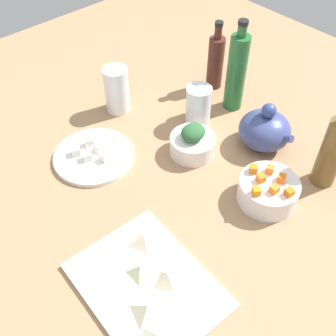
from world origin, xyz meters
TOP-DOWN VIEW (x-y plane):
  - tabletop at (0.00, 0.00)cm, footprint 190.00×190.00cm
  - cutting_board at (18.41, -22.58)cm, footprint 31.46×24.86cm
  - plate_tofu at (-19.62, -8.88)cm, footprint 21.37×21.37cm
  - bowl_greens at (-3.56, 12.07)cm, footprint 12.14×12.14cm
  - bowl_carrots at (20.25, 13.80)cm, footprint 14.35×14.35cm
  - teapot at (7.18, 28.56)cm, footprint 15.66×13.86cm
  - bottle_0 at (25.77, 29.27)cm, footprint 5.92×5.92cm
  - bottle_1 at (-20.96, 38.89)cm, footprint 4.95×4.95cm
  - bottle_2 at (-9.88, 35.34)cm, footprint 5.61×5.61cm
  - drinking_glass_0 at (-11.37, 21.90)cm, footprint 7.21×7.21cm
  - drinking_glass_1 at (-31.82, 8.82)cm, footprint 7.16×7.16cm
  - carrot_cube_0 at (22.59, 12.04)cm, footprint 1.85×1.85cm
  - carrot_cube_1 at (18.35, 12.51)cm, footprint 2.31×2.31cm
  - carrot_cube_2 at (20.19, 8.62)cm, footprint 2.53×2.53cm
  - carrot_cube_3 at (15.32, 13.50)cm, footprint 2.54×2.54cm
  - carrot_cube_4 at (21.61, 16.05)cm, footprint 2.43×2.43cm
  - carrot_cube_5 at (25.38, 13.85)cm, footprint 2.06×2.06cm
  - carrot_cube_6 at (18.04, 16.30)cm, footprint 2.39×2.39cm
  - chopped_greens_mound at (-3.56, 12.07)cm, footprint 6.92×7.73cm
  - tofu_cube_0 at (-19.28, -11.04)cm, footprint 2.85×2.85cm
  - tofu_cube_1 at (-19.76, -6.94)cm, footprint 2.47×2.47cm
  - tofu_cube_2 at (-23.47, -7.55)cm, footprint 2.85×2.85cm
  - tofu_cube_3 at (-16.12, -7.73)cm, footprint 2.46×2.46cm
  - tofu_cube_4 at (-22.87, -12.11)cm, footprint 3.01×3.01cm
  - dumpling_0 at (23.11, -26.25)cm, footprint 7.73×7.68cm
  - dumpling_1 at (20.76, -19.05)cm, footprint 4.85×5.28cm
  - dumpling_2 at (10.40, -16.52)cm, footprint 6.79×7.05cm
  - dumpling_3 at (15.54, -21.85)cm, footprint 6.47×6.47cm

SIDE VIEW (x-z plane):
  - tabletop at x=0.00cm, z-range 0.00..3.00cm
  - cutting_board at x=18.41cm, z-range 3.00..4.00cm
  - plate_tofu at x=-19.62cm, z-range 3.00..4.20cm
  - dumpling_2 at x=10.40cm, z-range 4.00..6.54cm
  - tofu_cube_0 at x=-19.28cm, z-range 4.20..6.40cm
  - tofu_cube_1 at x=-19.76cm, z-range 4.20..6.40cm
  - tofu_cube_2 at x=-23.47cm, z-range 4.20..6.40cm
  - tofu_cube_3 at x=-16.12cm, z-range 4.20..6.40cm
  - tofu_cube_4 at x=-22.87cm, z-range 4.20..6.40cm
  - dumpling_3 at x=15.54cm, z-range 4.00..6.68cm
  - dumpling_0 at x=23.11cm, z-range 4.00..6.99cm
  - dumpling_1 at x=20.76cm, z-range 4.00..7.10cm
  - bowl_greens at x=-3.56cm, z-range 3.00..8.26cm
  - bowl_carrots at x=20.25cm, z-range 3.00..9.09cm
  - teapot at x=7.18cm, z-range 1.44..15.05cm
  - drinking_glass_0 at x=-11.37cm, z-range 3.00..15.01cm
  - drinking_glass_1 at x=-31.82cm, z-range 3.00..16.92cm
  - carrot_cube_0 at x=22.59cm, z-range 9.09..10.89cm
  - carrot_cube_1 at x=18.35cm, z-range 9.09..10.89cm
  - carrot_cube_2 at x=20.19cm, z-range 9.09..10.89cm
  - carrot_cube_3 at x=15.32cm, z-range 9.09..10.89cm
  - carrot_cube_4 at x=21.61cm, z-range 9.09..10.89cm
  - carrot_cube_5 at x=25.38cm, z-range 9.09..10.89cm
  - carrot_cube_6 at x=18.04cm, z-range 9.09..10.89cm
  - chopped_greens_mound at x=-3.56cm, z-range 8.26..12.02cm
  - bottle_1 at x=-20.96cm, z-range 1.08..22.82cm
  - bottle_0 at x=25.77cm, z-range 1.27..24.64cm
  - bottle_2 at x=-9.88cm, z-range 1.30..28.78cm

